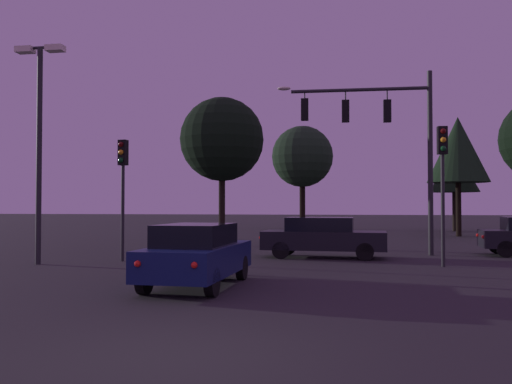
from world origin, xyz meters
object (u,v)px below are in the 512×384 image
object	(u,v)px
traffic_light_corner_left	(123,175)
car_crossing_left	(323,237)
car_nearside_lane	(197,254)
tree_behind_sign	(302,157)
traffic_signal_mast_arm	(382,129)
tree_lot_edge	(458,150)
traffic_light_corner_right	(443,167)
parking_lot_lamp_post	(39,124)
tree_right_cluster	(454,170)
tree_left_far	(222,140)

from	to	relation	value
traffic_light_corner_left	car_crossing_left	size ratio (longest dim) A/B	0.91
traffic_light_corner_left	car_nearside_lane	size ratio (longest dim) A/B	1.00
tree_behind_sign	traffic_signal_mast_arm	bearing A→B (deg)	-77.93
tree_behind_sign	tree_lot_edge	bearing A→B (deg)	-40.66
traffic_signal_mast_arm	traffic_light_corner_left	xyz separation A→B (m)	(-9.27, -4.06, -2.02)
traffic_light_corner_left	tree_lot_edge	distance (m)	23.42
traffic_light_corner_left	car_nearside_lane	bearing A→B (deg)	-51.69
traffic_light_corner_left	car_nearside_lane	xyz separation A→B (m)	(4.21, -5.33, -2.25)
car_crossing_left	car_nearside_lane	bearing A→B (deg)	-109.60
traffic_light_corner_right	car_nearside_lane	world-z (taller)	traffic_light_corner_right
tree_lot_edge	traffic_light_corner_right	bearing A→B (deg)	-103.05
traffic_signal_mast_arm	traffic_light_corner_left	bearing A→B (deg)	-156.34
parking_lot_lamp_post	tree_lot_edge	distance (m)	25.92
parking_lot_lamp_post	tree_behind_sign	size ratio (longest dim) A/B	0.85
traffic_light_corner_left	tree_behind_sign	size ratio (longest dim) A/B	0.50
traffic_signal_mast_arm	tree_behind_sign	world-z (taller)	tree_behind_sign
car_crossing_left	tree_right_cluster	xyz separation A→B (m)	(9.22, 22.50, 3.90)
parking_lot_lamp_post	tree_left_far	world-z (taller)	parking_lot_lamp_post
traffic_light_corner_left	tree_right_cluster	world-z (taller)	tree_right_cluster
tree_right_cluster	traffic_light_corner_left	bearing A→B (deg)	-123.01
traffic_light_corner_left	tree_behind_sign	xyz separation A→B (m)	(4.37, 26.94, 3.02)
car_nearside_lane	tree_lot_edge	bearing A→B (deg)	64.97
traffic_light_corner_right	traffic_light_corner_left	bearing A→B (deg)	-179.92
car_nearside_lane	tree_lot_edge	distance (m)	25.97
traffic_signal_mast_arm	car_crossing_left	size ratio (longest dim) A/B	1.55
car_crossing_left	tree_left_far	xyz separation A→B (m)	(-5.15, 5.43, 4.43)
parking_lot_lamp_post	tree_lot_edge	size ratio (longest dim) A/B	0.96
traffic_signal_mast_arm	tree_behind_sign	distance (m)	23.42
traffic_signal_mast_arm	traffic_light_corner_right	distance (m)	4.74
tree_lot_edge	parking_lot_lamp_post	bearing A→B (deg)	-132.12
traffic_light_corner_left	tree_right_cluster	bearing A→B (deg)	56.99
tree_behind_sign	tree_left_far	xyz separation A→B (m)	(-2.56, -19.11, -0.84)
traffic_light_corner_left	car_crossing_left	world-z (taller)	traffic_light_corner_left
car_crossing_left	tree_lot_edge	bearing A→B (deg)	62.41
tree_lot_edge	car_crossing_left	bearing A→B (deg)	-117.59
car_crossing_left	traffic_light_corner_left	bearing A→B (deg)	-160.95
traffic_light_corner_right	tree_lot_edge	world-z (taller)	tree_lot_edge
traffic_light_corner_right	parking_lot_lamp_post	bearing A→B (deg)	-173.87
tree_behind_sign	tree_right_cluster	bearing A→B (deg)	-9.81
tree_left_far	tree_right_cluster	distance (m)	22.31
traffic_light_corner_left	tree_left_far	xyz separation A→B (m)	(1.81, 7.84, 2.18)
traffic_signal_mast_arm	tree_lot_edge	world-z (taller)	tree_lot_edge
traffic_light_corner_left	car_crossing_left	bearing A→B (deg)	19.05
car_nearside_lane	parking_lot_lamp_post	size ratio (longest dim) A/B	0.59
traffic_light_corner_left	parking_lot_lamp_post	distance (m)	3.22
traffic_signal_mast_arm	car_nearside_lane	world-z (taller)	traffic_signal_mast_arm
tree_lot_edge	traffic_signal_mast_arm	bearing A→B (deg)	-112.69
traffic_light_corner_left	car_crossing_left	xyz separation A→B (m)	(6.96, 2.40, -2.25)
traffic_signal_mast_arm	parking_lot_lamp_post	bearing A→B (deg)	-154.81
tree_right_cluster	tree_lot_edge	distance (m)	7.24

